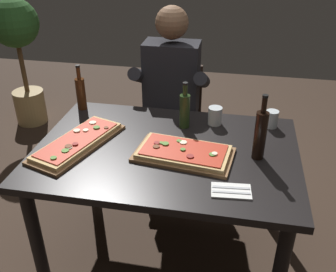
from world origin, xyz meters
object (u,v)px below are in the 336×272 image
object	(u,v)px
wine_bottle_dark	(260,134)
pizza_rectangular_front	(184,153)
dining_table	(166,163)
seated_diner	(170,93)
diner_chair	(173,117)
tumbler_far_side	(215,116)
potted_plant_corner	(18,46)
pizza_rectangular_left	(78,142)
tumbler_near_camera	(272,120)
oil_bottle_amber	(81,92)
vinegar_bottle_green	(185,110)

from	to	relation	value
wine_bottle_dark	pizza_rectangular_front	bearing A→B (deg)	-170.80
dining_table	wine_bottle_dark	size ratio (longest dim) A/B	4.00
seated_diner	pizza_rectangular_front	bearing A→B (deg)	-74.70
pizza_rectangular_front	diner_chair	xyz separation A→B (m)	(-0.22, 0.91, -0.27)
tumbler_far_side	dining_table	bearing A→B (deg)	-124.58
pizza_rectangular_front	potted_plant_corner	bearing A→B (deg)	139.89
pizza_rectangular_left	wine_bottle_dark	xyz separation A→B (m)	(0.96, 0.06, 0.12)
wine_bottle_dark	tumbler_near_camera	world-z (taller)	wine_bottle_dark
dining_table	wine_bottle_dark	bearing A→B (deg)	0.73
potted_plant_corner	tumbler_far_side	bearing A→B (deg)	-30.17
oil_bottle_amber	tumbler_near_camera	xyz separation A→B (m)	(1.19, -0.03, -0.07)
wine_bottle_dark	vinegar_bottle_green	size ratio (longest dim) A/B	1.26
vinegar_bottle_green	seated_diner	world-z (taller)	seated_diner
oil_bottle_amber	diner_chair	world-z (taller)	oil_bottle_amber
pizza_rectangular_left	diner_chair	xyz separation A→B (m)	(0.37, 0.91, -0.27)
oil_bottle_amber	diner_chair	size ratio (longest dim) A/B	0.34
tumbler_far_side	seated_diner	distance (m)	0.53
pizza_rectangular_left	potted_plant_corner	bearing A→B (deg)	128.59
pizza_rectangular_left	potted_plant_corner	distance (m)	1.91
potted_plant_corner	pizza_rectangular_front	bearing A→B (deg)	-40.11
dining_table	oil_bottle_amber	size ratio (longest dim) A/B	4.77
pizza_rectangular_front	wine_bottle_dark	bearing A→B (deg)	9.20
tumbler_near_camera	tumbler_far_side	size ratio (longest dim) A/B	0.96
dining_table	pizza_rectangular_front	world-z (taller)	pizza_rectangular_front
diner_chair	seated_diner	size ratio (longest dim) A/B	0.65
tumbler_near_camera	pizza_rectangular_left	bearing A→B (deg)	-158.36
oil_bottle_amber	tumbler_far_side	world-z (taller)	oil_bottle_amber
wine_bottle_dark	potted_plant_corner	world-z (taller)	potted_plant_corner
tumbler_far_side	diner_chair	xyz separation A→B (m)	(-0.34, 0.52, -0.31)
dining_table	tumbler_far_side	xyz separation A→B (m)	(0.23, 0.33, 0.15)
seated_diner	diner_chair	bearing A→B (deg)	90.00
oil_bottle_amber	seated_diner	xyz separation A→B (m)	(0.51, 0.35, -0.11)
tumbler_far_side	pizza_rectangular_left	bearing A→B (deg)	-151.36
wine_bottle_dark	tumbler_near_camera	distance (m)	0.37
dining_table	pizza_rectangular_left	bearing A→B (deg)	-173.62
tumbler_near_camera	vinegar_bottle_green	bearing A→B (deg)	-169.48
pizza_rectangular_left	pizza_rectangular_front	bearing A→B (deg)	-0.10
diner_chair	pizza_rectangular_front	bearing A→B (deg)	-76.64
pizza_rectangular_left	diner_chair	bearing A→B (deg)	68.04
oil_bottle_amber	potted_plant_corner	bearing A→B (deg)	134.69
pizza_rectangular_front	pizza_rectangular_left	world-z (taller)	same
potted_plant_corner	oil_bottle_amber	bearing A→B (deg)	-45.31
dining_table	vinegar_bottle_green	bearing A→B (deg)	77.86
tumbler_far_side	diner_chair	bearing A→B (deg)	123.40
vinegar_bottle_green	tumbler_far_side	bearing A→B (deg)	21.62
tumbler_near_camera	tumbler_far_side	bearing A→B (deg)	-175.70
pizza_rectangular_front	pizza_rectangular_left	xyz separation A→B (m)	(-0.58, 0.00, 0.00)
oil_bottle_amber	seated_diner	bearing A→B (deg)	34.36
oil_bottle_amber	diner_chair	distance (m)	0.79
dining_table	tumbler_near_camera	distance (m)	0.68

